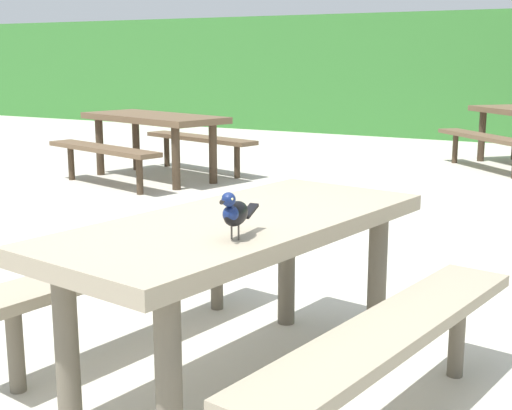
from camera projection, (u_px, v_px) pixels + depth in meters
The scene contains 4 objects.
ground_plane at pixel (224, 393), 3.01m from camera, with size 60.00×60.00×0.00m, color beige.
picnic_table_foreground at pixel (241, 260), 2.99m from camera, with size 1.93×1.95×0.74m.
bird_grackle at pixel (235, 212), 2.56m from camera, with size 0.08×0.29×0.18m.
picnic_table_mid_left at pixel (154, 131), 8.14m from camera, with size 2.08×2.06×0.74m.
Camera 1 is at (1.47, -2.37, 1.39)m, focal length 50.11 mm.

